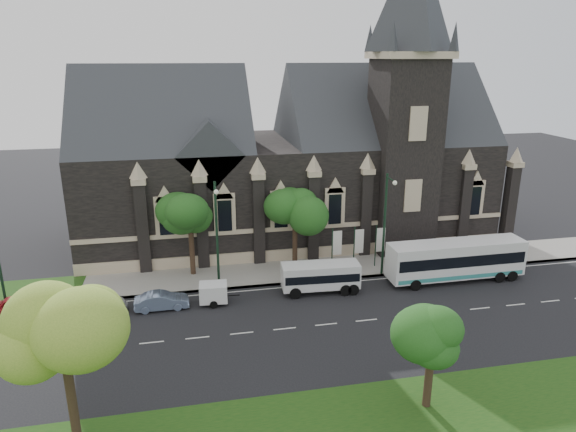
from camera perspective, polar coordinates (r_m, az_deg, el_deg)
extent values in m
plane|color=black|center=(36.42, -0.38, -12.48)|extent=(160.00, 160.00, 0.00)
cube|color=gray|center=(44.74, -2.74, -6.40)|extent=(80.00, 5.00, 0.15)
cube|color=black|center=(53.11, -0.21, 3.13)|extent=(40.00, 15.00, 10.00)
cube|color=#2E3136|center=(51.16, -13.64, 7.81)|extent=(16.00, 15.00, 15.00)
cube|color=#2E3136|center=(54.90, 10.19, 8.66)|extent=(20.00, 15.00, 15.00)
cube|color=#2E3136|center=(46.73, -8.86, 7.20)|extent=(6.00, 6.00, 6.00)
cube|color=black|center=(49.62, 12.65, 6.41)|extent=(5.50, 5.50, 18.00)
cube|color=tan|center=(48.76, 13.40, 17.07)|extent=(6.20, 6.20, 0.60)
cube|color=tan|center=(46.56, 1.61, -1.29)|extent=(40.00, 0.22, 0.40)
cube|color=tan|center=(47.46, 1.58, -4.26)|extent=(40.00, 0.25, 1.20)
cube|color=black|center=(45.54, -0.79, 0.40)|extent=(1.20, 0.12, 2.80)
cylinder|color=black|center=(27.82, -22.86, -19.19)|extent=(0.44, 0.44, 4.40)
sphere|color=olive|center=(25.72, -23.93, -11.92)|extent=(4.16, 4.16, 4.16)
sphere|color=olive|center=(25.87, -22.10, -9.55)|extent=(3.12, 3.12, 3.12)
cylinder|color=black|center=(29.72, 15.39, -17.32)|extent=(0.44, 0.44, 3.08)
sphere|color=#22551A|center=(28.18, 15.88, -12.38)|extent=(3.20, 3.20, 3.20)
sphere|color=#22551A|center=(28.61, 16.53, -10.59)|extent=(2.40, 2.40, 2.40)
cylinder|color=black|center=(45.43, 0.78, -3.41)|extent=(0.44, 0.44, 3.96)
sphere|color=#22551A|center=(44.25, 0.80, 1.02)|extent=(3.84, 3.84, 3.84)
sphere|color=#22551A|center=(44.88, 1.50, 2.21)|extent=(2.88, 2.88, 2.88)
cylinder|color=black|center=(44.52, -10.65, -4.17)|extent=(0.44, 0.44, 3.96)
sphere|color=#22551A|center=(43.34, -10.91, 0.24)|extent=(3.68, 3.68, 3.68)
sphere|color=#22551A|center=(43.81, -10.08, 1.42)|extent=(2.76, 2.76, 2.76)
cylinder|color=black|center=(43.69, 10.70, -1.08)|extent=(0.20, 0.20, 9.00)
cylinder|color=black|center=(41.84, 11.43, 4.04)|extent=(0.10, 1.60, 0.10)
sphere|color=silver|center=(41.15, 11.85, 3.64)|extent=(0.36, 0.36, 0.36)
cylinder|color=black|center=(40.69, -7.93, -2.34)|extent=(0.20, 0.20, 9.00)
cylinder|color=black|center=(38.70, -8.11, 3.12)|extent=(0.10, 1.60, 0.10)
sphere|color=silver|center=(37.95, -8.02, 2.68)|extent=(0.36, 0.36, 0.36)
cylinder|color=black|center=(44.77, 4.95, -3.77)|extent=(0.10, 0.10, 4.00)
cube|color=white|center=(44.68, 5.52, -3.01)|extent=(0.80, 0.04, 2.20)
cylinder|color=black|center=(45.35, 7.38, -3.57)|extent=(0.10, 0.10, 4.00)
cube|color=white|center=(45.28, 7.95, -2.82)|extent=(0.80, 0.04, 2.20)
cylinder|color=black|center=(46.01, 9.75, -3.37)|extent=(0.10, 0.10, 4.00)
cube|color=white|center=(45.96, 10.31, -2.62)|extent=(0.80, 0.04, 2.20)
cube|color=silver|center=(45.14, 18.23, -4.55)|extent=(11.67, 2.50, 2.95)
cube|color=black|center=(45.08, 18.25, -4.33)|extent=(11.20, 2.53, 0.95)
cube|color=teal|center=(45.58, 18.09, -5.92)|extent=(11.20, 2.52, 0.35)
cylinder|color=black|center=(42.90, 14.06, -7.49)|extent=(0.90, 0.29, 0.90)
cylinder|color=black|center=(44.89, 12.73, -6.24)|extent=(0.90, 0.29, 0.90)
cylinder|color=black|center=(46.56, 22.55, -6.32)|extent=(0.90, 0.29, 0.90)
cylinder|color=black|center=(48.40, 20.97, -5.23)|extent=(0.90, 0.29, 0.90)
cylinder|color=black|center=(47.20, 23.73, -6.15)|extent=(0.90, 0.29, 0.90)
cylinder|color=black|center=(49.02, 22.13, -5.08)|extent=(0.90, 0.29, 0.90)
cube|color=silver|center=(41.10, 3.64, -6.63)|extent=(6.29, 2.31, 1.94)
cube|color=black|center=(41.07, 3.64, -6.55)|extent=(6.05, 2.34, 0.67)
cylinder|color=black|center=(40.29, 0.84, -8.63)|extent=(0.92, 0.33, 0.90)
cylinder|color=black|center=(42.02, 0.43, -7.48)|extent=(0.92, 0.33, 0.90)
cylinder|color=black|center=(41.04, 6.46, -8.23)|extent=(0.92, 0.33, 0.90)
cylinder|color=black|center=(42.75, 5.81, -7.12)|extent=(0.92, 0.33, 0.90)
cylinder|color=black|center=(41.19, 7.30, -8.17)|extent=(0.92, 0.33, 0.90)
cylinder|color=black|center=(42.89, 6.62, -7.06)|extent=(0.92, 0.33, 0.90)
cube|color=silver|center=(39.77, -8.33, -8.41)|extent=(2.19, 1.71, 1.36)
cylinder|color=black|center=(39.35, -8.30, -9.76)|extent=(0.60, 0.25, 0.59)
cylinder|color=black|center=(40.75, -8.29, -8.75)|extent=(0.60, 0.25, 0.59)
cylinder|color=black|center=(39.92, -6.34, -8.81)|extent=(1.26, 0.16, 0.08)
imported|color=#6F82A1|center=(39.84, -13.91, -9.18)|extent=(4.03, 1.49, 1.31)
imported|color=maroon|center=(42.99, -27.75, -8.75)|extent=(3.88, 1.70, 1.30)
imported|color=silver|center=(40.69, -21.28, -9.14)|extent=(5.50, 2.60, 1.55)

